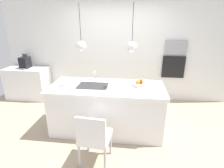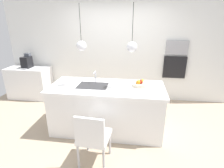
# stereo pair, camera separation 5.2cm
# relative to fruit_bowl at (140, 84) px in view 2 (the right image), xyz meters

# --- Properties ---
(floor) EXTENTS (6.60, 6.60, 0.00)m
(floor) POSITION_rel_fruit_bowl_xyz_m (-0.61, -0.09, -0.96)
(floor) COLOR tan
(floor) RESTS_ON ground
(back_wall) EXTENTS (6.00, 0.10, 2.60)m
(back_wall) POSITION_rel_fruit_bowl_xyz_m (-0.61, 1.56, 0.34)
(back_wall) COLOR white
(back_wall) RESTS_ON ground
(kitchen_island) EXTENTS (2.13, 0.93, 0.91)m
(kitchen_island) POSITION_rel_fruit_bowl_xyz_m (-0.61, -0.09, -0.50)
(kitchen_island) COLOR white
(kitchen_island) RESTS_ON ground
(sink_basin) EXTENTS (0.56, 0.40, 0.02)m
(sink_basin) POSITION_rel_fruit_bowl_xyz_m (-0.87, -0.09, -0.05)
(sink_basin) COLOR #2D2D30
(sink_basin) RESTS_ON kitchen_island
(faucet) EXTENTS (0.02, 0.17, 0.22)m
(faucet) POSITION_rel_fruit_bowl_xyz_m (-0.87, 0.13, 0.10)
(faucet) COLOR silver
(faucet) RESTS_ON kitchen_island
(fruit_bowl) EXTENTS (0.28, 0.28, 0.15)m
(fruit_bowl) POSITION_rel_fruit_bowl_xyz_m (0.00, 0.00, 0.00)
(fruit_bowl) COLOR beige
(fruit_bowl) RESTS_ON kitchen_island
(side_counter) EXTENTS (1.10, 0.60, 0.85)m
(side_counter) POSITION_rel_fruit_bowl_xyz_m (-3.01, 1.19, -0.53)
(side_counter) COLOR white
(side_counter) RESTS_ON ground
(coffee_machine) EXTENTS (0.20, 0.35, 0.38)m
(coffee_machine) POSITION_rel_fruit_bowl_xyz_m (-3.00, 1.20, 0.05)
(coffee_machine) COLOR black
(coffee_machine) RESTS_ON side_counter
(microwave) EXTENTS (0.54, 0.08, 0.34)m
(microwave) POSITION_rel_fruit_bowl_xyz_m (0.89, 1.49, 0.47)
(microwave) COLOR #9E9EA3
(microwave) RESTS_ON back_wall
(oven) EXTENTS (0.56, 0.08, 0.56)m
(oven) POSITION_rel_fruit_bowl_xyz_m (0.89, 1.49, -0.03)
(oven) COLOR black
(oven) RESTS_ON back_wall
(chair_near) EXTENTS (0.47, 0.48, 0.88)m
(chair_near) POSITION_rel_fruit_bowl_xyz_m (-0.65, -1.03, -0.47)
(chair_near) COLOR white
(chair_near) RESTS_ON ground
(pendant_light_left) EXTENTS (0.18, 0.18, 0.78)m
(pendant_light_left) POSITION_rel_fruit_bowl_xyz_m (-1.05, -0.09, 0.69)
(pendant_light_left) COLOR silver
(pendant_light_right) EXTENTS (0.18, 0.18, 0.78)m
(pendant_light_right) POSITION_rel_fruit_bowl_xyz_m (-0.17, -0.09, 0.69)
(pendant_light_right) COLOR silver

